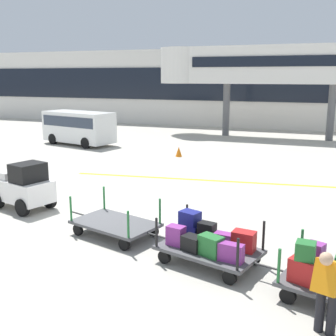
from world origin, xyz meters
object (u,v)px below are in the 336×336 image
object	(u,v)px
shuttle_van	(79,125)
baggage_handler	(326,289)
baggage_cart_middle	(209,242)
safety_cone_near	(179,152)
baggage_tug	(23,186)
baggage_cart_lead	(115,224)
baggage_cart_tail	(336,277)

from	to	relation	value
shuttle_van	baggage_handler	bearing A→B (deg)	-46.88
baggage_cart_middle	safety_cone_near	xyz separation A→B (m)	(-5.07, 12.39, -0.26)
baggage_tug	shuttle_van	world-z (taller)	shuttle_van
baggage_tug	baggage_cart_lead	distance (m)	4.18
baggage_cart_lead	baggage_tug	bearing A→B (deg)	164.34
baggage_cart_middle	shuttle_van	bearing A→B (deg)	131.57
baggage_cart_middle	baggage_handler	size ratio (longest dim) A/B	1.97
baggage_cart_middle	baggage_cart_tail	size ratio (longest dim) A/B	1.00
baggage_cart_middle	baggage_handler	bearing A→B (deg)	-37.91
baggage_cart_middle	baggage_handler	world-z (taller)	baggage_handler
baggage_cart_tail	shuttle_van	xyz separation A→B (m)	(-15.23, 14.85, 0.71)
baggage_cart_lead	baggage_cart_tail	bearing A→B (deg)	-15.68
baggage_handler	safety_cone_near	xyz separation A→B (m)	(-7.65, 14.40, -0.59)
baggage_cart_lead	baggage_handler	xyz separation A→B (m)	(5.45, -2.80, 0.52)
baggage_cart_lead	shuttle_van	size ratio (longest dim) A/B	0.60
baggage_cart_middle	safety_cone_near	world-z (taller)	baggage_cart_middle
baggage_cart_lead	shuttle_van	distance (m)	16.39
shuttle_van	safety_cone_near	bearing A→B (deg)	-12.69
baggage_cart_middle	shuttle_van	xyz separation A→B (m)	(-12.47, 14.06, 0.70)
baggage_tug	baggage_handler	distance (m)	10.24
shuttle_van	baggage_cart_lead	bearing A→B (deg)	-54.13
baggage_handler	baggage_cart_lead	bearing A→B (deg)	152.82
baggage_tug	safety_cone_near	size ratio (longest dim) A/B	4.22
baggage_cart_lead	safety_cone_near	size ratio (longest dim) A/B	5.61
baggage_tug	baggage_cart_middle	xyz separation A→B (m)	(6.88, -1.92, -0.22)
baggage_cart_tail	safety_cone_near	size ratio (longest dim) A/B	5.61
baggage_cart_tail	shuttle_van	size ratio (longest dim) A/B	0.60
baggage_tug	baggage_handler	bearing A→B (deg)	-22.52
baggage_cart_middle	baggage_handler	xyz separation A→B (m)	(2.57, -2.00, 0.33)
baggage_handler	safety_cone_near	bearing A→B (deg)	117.97
baggage_handler	baggage_cart_middle	bearing A→B (deg)	142.09
baggage_cart_middle	safety_cone_near	distance (m)	13.39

